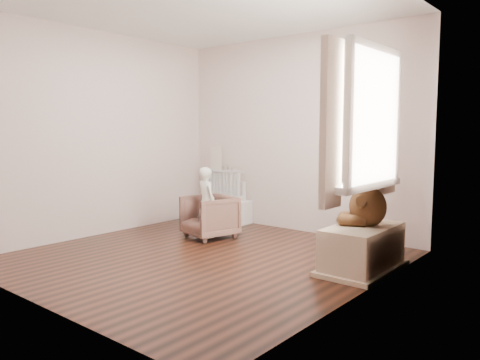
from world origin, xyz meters
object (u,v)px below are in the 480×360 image
Objects in this scene: toy_vanity at (236,204)px; teddy_bear at (368,201)px; radiator at (223,195)px; toy_bench at (362,250)px; armchair at (209,217)px; child at (207,202)px; plush_cat at (367,169)px.

teddy_bear is at bearing -21.30° from toy_vanity.
radiator reaches higher than toy_bench.
radiator is 1.31× the size of armchair.
toy_vanity reaches higher than toy_bench.
radiator is 2.92m from teddy_bear.
child is 0.95× the size of toy_bench.
radiator is at bearing 137.23° from plush_cat.
toy_bench is 0.47m from teddy_bear.
toy_vanity is at bearing 136.49° from teddy_bear.
armchair is at bearing -56.76° from radiator.
toy_vanity is at bearing 135.33° from plush_cat.
child is at bearing 179.03° from toy_bench.
armchair is 0.20m from child.
child is (0.00, -0.05, 0.19)m from armchair.
plush_cat is (2.23, -0.28, 0.54)m from child.
teddy_bear is (0.01, 0.06, 0.47)m from toy_bench.
plush_cat reaches higher than toy_vanity.
toy_bench is at bearing -165.52° from child.
child is 2.99× the size of plush_cat.
child is at bearing 154.28° from plush_cat.
child is at bearing -71.25° from toy_vanity.
armchair is 2.37m from plush_cat.
plush_cat reaches higher than armchair.
armchair is 2.14m from teddy_bear.
child reaches higher than toy_bench.
radiator is 1.15m from armchair.
plush_cat is at bearing -26.19° from toy_vanity.
radiator is at bearing 159.02° from toy_bench.
toy_bench is 0.85m from plush_cat.
toy_vanity is 2.65m from teddy_bear.
teddy_bear is at bearing -163.81° from child.
armchair is (0.63, -0.96, -0.12)m from radiator.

